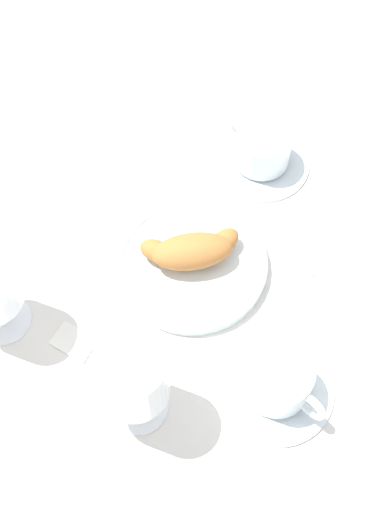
{
  "coord_description": "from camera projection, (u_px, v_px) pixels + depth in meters",
  "views": [
    {
      "loc": [
        0.1,
        -0.4,
        0.76
      ],
      "look_at": [
        -0.02,
        0.01,
        0.03
      ],
      "focal_mm": 47.76,
      "sensor_mm": 36.0,
      "label": 1
    }
  ],
  "objects": [
    {
      "name": "ground_plane",
      "position": [
        205.0,
        276.0,
        0.87
      ],
      "size": [
        2.2,
        2.2,
        0.0
      ],
      "primitive_type": "plane",
      "color": "silver"
    },
    {
      "name": "pastry_plate",
      "position": [
        192.0,
        264.0,
        0.86
      ],
      "size": [
        0.19,
        0.19,
        0.02
      ],
      "color": "silver",
      "rests_on": "ground_plane"
    },
    {
      "name": "croissant_large",
      "position": [
        192.0,
        250.0,
        0.84
      ],
      "size": [
        0.12,
        0.1,
        0.04
      ],
      "color": "#AD6B33",
      "rests_on": "pastry_plate"
    },
    {
      "name": "coffee_cup_near",
      "position": [
        262.0,
        151.0,
        0.93
      ],
      "size": [
        0.14,
        0.14,
        0.06
      ],
      "color": "silver",
      "rests_on": "ground_plane"
    },
    {
      "name": "coffee_cup_far",
      "position": [
        279.0,
        383.0,
        0.77
      ],
      "size": [
        0.14,
        0.14,
        0.06
      ],
      "color": "silver",
      "rests_on": "ground_plane"
    },
    {
      "name": "juice_glass_right",
      "position": [
        133.0,
        378.0,
        0.7
      ],
      "size": [
        0.08,
        0.08,
        0.14
      ],
      "color": "white",
      "rests_on": "ground_plane"
    },
    {
      "name": "sugar_packet",
      "position": [
        74.0,
        341.0,
        0.82
      ],
      "size": [
        0.06,
        0.05,
        0.01
      ],
      "primitive_type": "cube",
      "rotation": [
        0.0,
        0.0,
        -0.24
      ],
      "color": "white",
      "rests_on": "ground_plane"
    },
    {
      "name": "folded_napkin",
      "position": [
        346.0,
        240.0,
        0.89
      ],
      "size": [
        0.13,
        0.13,
        0.01
      ],
      "primitive_type": "cube",
      "rotation": [
        0.0,
        0.0,
        0.22
      ],
      "color": "silver",
      "rests_on": "ground_plane"
    }
  ]
}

